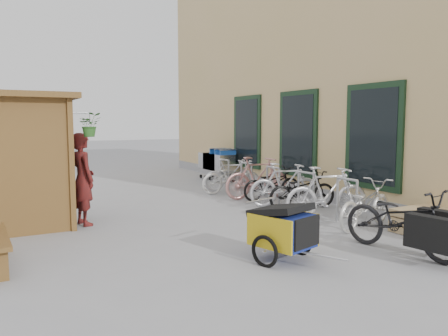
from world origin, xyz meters
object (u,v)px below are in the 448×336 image
child_trailer (283,228)px  bike_1 (327,193)px  shopping_carts (216,161)px  cargo_bike (405,221)px  bike_0 (365,204)px  bike_4 (272,183)px  pallet_stack (438,223)px  bike_5 (257,178)px  kiosk (6,142)px  bike_3 (285,185)px  bike_2 (302,190)px  bike_6 (232,177)px  person_kiosk (83,179)px  bike_7 (230,175)px

child_trailer → bike_1: bike_1 is taller
shopping_carts → cargo_bike: 8.57m
child_trailer → bike_0: bike_0 is taller
bike_1 → bike_4: size_ratio=1.12×
pallet_stack → child_trailer: 3.07m
bike_4 → bike_5: bike_5 is taller
kiosk → bike_3: bearing=-5.7°
pallet_stack → bike_3: bearing=102.3°
bike_2 → bike_3: bike_3 is taller
bike_5 → bike_6: bike_5 is taller
bike_5 → child_trailer: bearing=155.0°
child_trailer → cargo_bike: (1.70, -0.60, 0.03)m
kiosk → person_kiosk: bearing=-10.3°
bike_0 → bike_5: (-0.03, 3.50, 0.09)m
bike_1 → bike_5: 2.64m
kiosk → cargo_bike: 6.62m
bike_7 → bike_5: bearing=-167.4°
person_kiosk → bike_7: bearing=-75.1°
bike_4 → cargo_bike: bearing=173.4°
bike_4 → bike_3: bearing=169.3°
bike_3 → pallet_stack: bearing=-153.3°
bike_1 → bike_3: (0.08, 1.48, -0.03)m
bike_4 → bike_7: 1.76m
pallet_stack → bike_4: bearing=97.1°
shopping_carts → bike_7: (-0.70, -2.17, -0.17)m
person_kiosk → bike_6: (4.17, 1.83, -0.41)m
bike_0 → bike_4: (0.16, 3.14, -0.03)m
bike_2 → shopping_carts: bearing=3.0°
child_trailer → cargo_bike: size_ratio=0.74×
pallet_stack → bike_5: bearing=99.0°
child_trailer → bike_5: bike_5 is taller
person_kiosk → bike_3: size_ratio=1.03×
bike_2 → bike_6: bike_6 is taller
person_kiosk → bike_4: 4.58m
bike_3 → bike_7: size_ratio=1.12×
person_kiosk → cargo_bike: bearing=-149.9°
pallet_stack → bike_4: size_ratio=0.77×
bike_5 → bike_7: bearing=3.5°
bike_0 → bike_7: 4.89m
kiosk → person_kiosk: 1.43m
shopping_carts → bike_7: bearing=-107.9°
bike_3 → bike_4: 0.83m
kiosk → bike_0: kiosk is taller
shopping_carts → bike_2: size_ratio=1.02×
bike_2 → pallet_stack: bearing=-160.5°
bike_1 → person_kiosk: bearing=79.8°
pallet_stack → child_trailer: size_ratio=0.84×
cargo_bike → bike_3: 3.79m
bike_3 → child_trailer: bearing=157.7°
child_trailer → bike_6: (2.18, 5.30, -0.01)m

